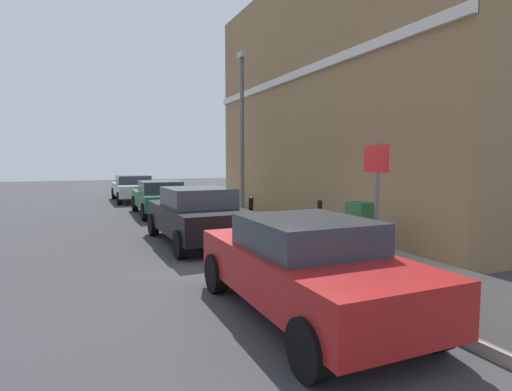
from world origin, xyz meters
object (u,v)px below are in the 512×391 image
(car_red, at_px, (305,265))
(car_green, at_px, (160,197))
(car_black, at_px, (197,215))
(lamppost, at_px, (242,128))
(bollard_far_kerb, at_px, (251,215))
(bollard_near_cabinet, at_px, (320,219))
(street_sign, at_px, (377,192))
(utility_cabinet, at_px, (360,232))
(car_silver, at_px, (133,188))

(car_red, height_order, car_green, car_red)
(car_black, xyz_separation_m, lamppost, (2.50, 3.01, 2.55))
(car_red, bearing_deg, bollard_far_kerb, -14.95)
(bollard_near_cabinet, relative_size, bollard_far_kerb, 1.00)
(lamppost, bearing_deg, bollard_near_cabinet, -88.16)
(car_black, xyz_separation_m, street_sign, (1.58, -5.08, 0.91))
(car_red, distance_m, car_black, 5.52)
(car_green, bearing_deg, car_red, -179.75)
(utility_cabinet, relative_size, bollard_far_kerb, 1.11)
(bollard_near_cabinet, bearing_deg, utility_cabinet, -93.33)
(bollard_near_cabinet, bearing_deg, car_red, -125.16)
(car_red, distance_m, street_sign, 1.89)
(utility_cabinet, bearing_deg, bollard_far_kerb, 109.45)
(car_red, xyz_separation_m, lamppost, (2.51, 8.53, 2.58))
(car_black, xyz_separation_m, utility_cabinet, (2.55, -3.46, -0.08))
(car_red, bearing_deg, car_black, 0.30)
(car_red, height_order, bollard_near_cabinet, car_red)
(car_silver, xyz_separation_m, street_sign, (1.64, -17.11, 0.94))
(car_silver, xyz_separation_m, utility_cabinet, (2.61, -15.49, -0.04))
(utility_cabinet, bearing_deg, car_silver, 99.57)
(car_red, xyz_separation_m, car_green, (0.19, 11.56, -0.02))
(bollard_near_cabinet, height_order, street_sign, street_sign)
(car_silver, height_order, bollard_far_kerb, car_silver)
(car_red, relative_size, utility_cabinet, 3.54)
(car_silver, xyz_separation_m, lamppost, (2.56, -9.02, 2.58))
(car_black, xyz_separation_m, car_green, (0.18, 6.04, -0.05))
(utility_cabinet, bearing_deg, car_black, 126.41)
(car_black, distance_m, bollard_far_kerb, 1.46)
(car_black, bearing_deg, bollard_far_kerb, -101.93)
(car_red, bearing_deg, lamppost, -16.03)
(car_red, bearing_deg, bollard_near_cabinet, -34.81)
(bollard_near_cabinet, xyz_separation_m, street_sign, (-1.07, -3.34, 0.96))
(bollard_far_kerb, bearing_deg, car_green, 101.14)
(car_green, bearing_deg, car_silver, 3.51)
(bollard_near_cabinet, relative_size, street_sign, 0.45)
(car_green, height_order, street_sign, street_sign)
(car_green, bearing_deg, car_black, 179.44)
(car_red, relative_size, car_green, 0.98)
(car_red, distance_m, bollard_far_kerb, 5.44)
(utility_cabinet, relative_size, lamppost, 0.20)
(bollard_far_kerb, bearing_deg, car_black, 169.09)
(car_black, relative_size, car_green, 1.01)
(car_green, bearing_deg, bollard_near_cabinet, -161.21)
(car_red, height_order, lamppost, lamppost)
(car_green, relative_size, car_silver, 0.95)
(car_green, relative_size, bollard_far_kerb, 4.02)
(car_red, xyz_separation_m, utility_cabinet, (2.56, 2.06, -0.04))
(car_green, distance_m, utility_cabinet, 9.80)
(car_black, distance_m, car_silver, 12.03)
(car_red, xyz_separation_m, street_sign, (1.59, 0.44, 0.94))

